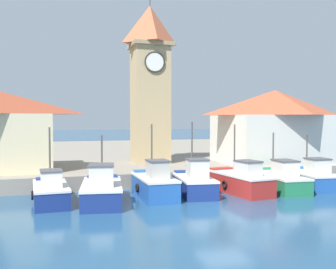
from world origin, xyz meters
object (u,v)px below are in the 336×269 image
at_px(fishing_boat_center, 240,181).
at_px(fishing_boat_right_inner, 311,178).
at_px(fishing_boat_left_inner, 154,184).
at_px(clock_tower, 150,79).
at_px(fishing_boat_mid_right, 278,180).
at_px(fishing_boat_mid_left, 194,182).
at_px(warehouse_right, 275,125).
at_px(fishing_boat_far_left, 51,191).
at_px(fishing_boat_left_outer, 102,190).

bearing_deg(fishing_boat_center, fishing_boat_right_inner, 2.29).
height_order(fishing_boat_left_inner, clock_tower, clock_tower).
bearing_deg(fishing_boat_left_inner, fishing_boat_mid_right, -0.54).
distance_m(fishing_boat_mid_left, fishing_boat_center, 2.97).
height_order(fishing_boat_right_inner, clock_tower, clock_tower).
bearing_deg(fishing_boat_center, clock_tower, 109.29).
bearing_deg(fishing_boat_right_inner, fishing_boat_center, -177.71).
bearing_deg(fishing_boat_mid_right, clock_tower, 123.23).
bearing_deg(warehouse_right, fishing_boat_mid_left, -146.08).
relative_size(fishing_boat_far_left, warehouse_right, 0.49).
xyz_separation_m(fishing_boat_left_inner, fishing_boat_mid_left, (2.53, 0.06, -0.04)).
bearing_deg(fishing_boat_center, fishing_boat_left_inner, 177.50).
bearing_deg(warehouse_right, fishing_boat_right_inner, -101.17).
distance_m(fishing_boat_left_outer, fishing_boat_mid_left, 5.78).
relative_size(fishing_boat_center, fishing_boat_right_inner, 1.14).
distance_m(fishing_boat_right_inner, warehouse_right, 7.49).
distance_m(fishing_boat_center, clock_tower, 12.44).
xyz_separation_m(fishing_boat_mid_left, fishing_boat_mid_right, (5.78, -0.14, -0.06)).
bearing_deg(fishing_boat_far_left, fishing_boat_center, -0.95).
bearing_deg(fishing_boat_left_outer, fishing_boat_center, 3.60).
distance_m(fishing_boat_left_inner, warehouse_right, 14.18).
bearing_deg(fishing_boat_center, fishing_boat_mid_right, 3.28).
distance_m(fishing_boat_left_inner, fishing_boat_center, 5.49).
height_order(fishing_boat_far_left, fishing_boat_left_inner, fishing_boat_left_inner).
bearing_deg(fishing_boat_left_outer, warehouse_right, 25.49).
bearing_deg(warehouse_right, fishing_boat_left_inner, -151.74).
bearing_deg(fishing_boat_mid_right, fishing_boat_right_inner, 1.18).
xyz_separation_m(fishing_boat_far_left, fishing_boat_mid_left, (8.40, 0.11, 0.08)).
height_order(fishing_boat_far_left, fishing_boat_center, fishing_boat_center).
xyz_separation_m(fishing_boat_far_left, fishing_boat_center, (11.35, -0.19, 0.08)).
relative_size(fishing_boat_left_outer, fishing_boat_mid_left, 1.14).
distance_m(fishing_boat_left_outer, fishing_boat_right_inner, 14.07).
distance_m(fishing_boat_center, fishing_boat_mid_right, 2.83).
xyz_separation_m(fishing_boat_center, fishing_boat_right_inner, (5.38, 0.21, -0.05)).
height_order(fishing_boat_center, fishing_boat_mid_right, fishing_boat_center).
bearing_deg(fishing_boat_mid_left, fishing_boat_mid_right, -1.37).
distance_m(fishing_boat_far_left, fishing_boat_left_outer, 2.77).
bearing_deg(fishing_boat_left_outer, clock_tower, 62.35).
xyz_separation_m(fishing_boat_mid_right, warehouse_right, (3.85, 6.61, 3.40)).
height_order(fishing_boat_center, fishing_boat_right_inner, fishing_boat_center).
bearing_deg(fishing_boat_right_inner, fishing_boat_mid_right, -178.82).
bearing_deg(fishing_boat_mid_left, fishing_boat_left_inner, -178.63).
bearing_deg(fishing_boat_far_left, fishing_boat_right_inner, 0.09).
distance_m(fishing_boat_far_left, fishing_boat_mid_right, 14.17).
xyz_separation_m(fishing_boat_left_outer, fishing_boat_right_inner, (14.05, 0.76, -0.04)).
height_order(fishing_boat_center, warehouse_right, warehouse_right).
bearing_deg(fishing_boat_mid_left, warehouse_right, 33.92).
bearing_deg(fishing_boat_left_inner, fishing_boat_right_inner, -0.13).
xyz_separation_m(fishing_boat_far_left, fishing_boat_right_inner, (16.72, 0.03, 0.03)).
height_order(fishing_boat_far_left, clock_tower, clock_tower).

